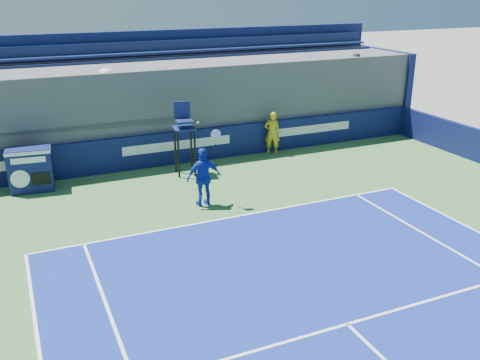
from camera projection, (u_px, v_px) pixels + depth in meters
name	position (u px, v px, depth m)	size (l,w,h in m)	color
ball_person	(272.00, 133.00, 20.22)	(0.60, 0.40, 1.66)	gold
back_hoarding	(177.00, 148.00, 19.23)	(20.40, 0.21, 1.20)	#0C1245
match_clock	(30.00, 168.00, 16.64)	(1.39, 0.86, 1.40)	#0F164C
umpire_chair	(184.00, 131.00, 17.84)	(0.77, 0.77, 2.48)	black
tennis_player	(204.00, 177.00, 15.47)	(1.03, 0.45, 2.57)	#132C9E
stadium_seating	(159.00, 103.00, 20.56)	(21.00, 4.05, 4.40)	#4B4B50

